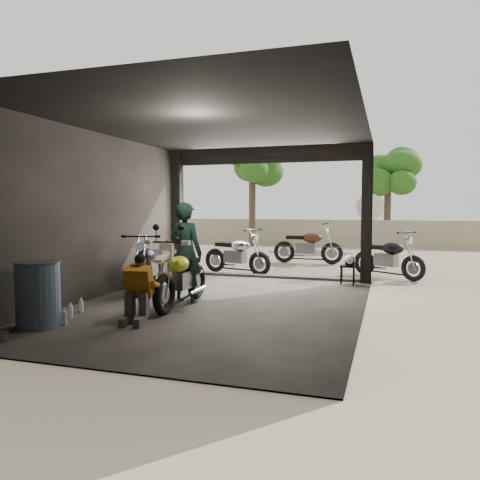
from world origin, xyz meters
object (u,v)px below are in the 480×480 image
Objects in this scene: helmet at (350,260)px; stool at (348,268)px; outside_bike_a at (237,251)px; rider at (186,253)px; oil_drum at (38,295)px; main_bike at (181,272)px; left_bike at (148,262)px; outside_bike_c at (388,254)px; outside_bike_b at (308,243)px; sign_post at (370,221)px; mechanic at (137,291)px.

stool is at bearing 127.89° from helmet.
rider reaches higher than outside_bike_a.
main_bike is at bearing 54.45° from oil_drum.
left_bike is at bearing 135.58° from main_bike.
left_bike is 1.01× the size of outside_bike_c.
left_bike is 1.69m from rider.
outside_bike_b reaches higher than outside_bike_c.
outside_bike_b is 2.83m from sign_post.
sign_post is (4.39, 3.83, 0.80)m from left_bike.
rider is 2.68m from oil_drum.
helmet is 6.55m from oil_drum.
outside_bike_b is at bearing 80.74° from main_bike.
sign_post reaches higher than stool.
left_bike is 0.84× the size of sign_post.
mechanic is (1.26, -2.64, -0.10)m from left_bike.
outside_bike_b is at bearing 78.77° from outside_bike_c.
stool is (1.55, -3.84, -0.26)m from outside_bike_b.
oil_drum is (-1.26, -0.64, -0.02)m from mechanic.
outside_bike_b is 9.36m from oil_drum.
outside_bike_c is at bearing -66.63° from outside_bike_a.
oil_drum is (-4.05, -5.14, -0.10)m from helmet.
outside_bike_b is 1.03× the size of rider.
rider is 3.98m from stool.
outside_bike_c is at bearing 52.54° from main_bike.
outside_bike_c is (4.86, 3.32, -0.01)m from left_bike.
sign_post is at bearing 27.07° from left_bike.
outside_bike_a is at bearing 82.21° from mechanic.
rider is at bearing 174.68° from outside_bike_c.
oil_drum is (0.00, -3.28, -0.12)m from left_bike.
oil_drum is 8.41m from sign_post.
left_bike is at bearing -24.94° from rider.
outside_bike_b is at bearing 138.59° from sign_post.
outside_bike_b is 1.89× the size of mechanic.
outside_bike_a is at bearing -74.09° from rider.
mechanic is at bearing -78.56° from left_bike.
rider is 3.96m from helmet.
outside_bike_b reaches higher than main_bike.
rider reaches higher than outside_bike_b.
helmet is (1.60, -3.89, -0.06)m from outside_bike_b.
sign_post is (3.33, 0.98, 0.80)m from outside_bike_a.
main_bike is 7.16m from outside_bike_b.
rider is at bearing 100.58° from main_bike.
main_bike is at bearing -139.47° from helmet.
sign_post is (0.39, 1.92, 1.02)m from stool.
oil_drum is at bearing -127.63° from stool.
sign_post is at bearing 59.14° from main_bike.
outside_bike_b is (1.06, 7.08, 0.03)m from main_bike.
outside_bike_a is at bearing 80.24° from oil_drum.
outside_bike_a is at bearing 155.89° from outside_bike_b.
outside_bike_c is 5.59m from rider.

